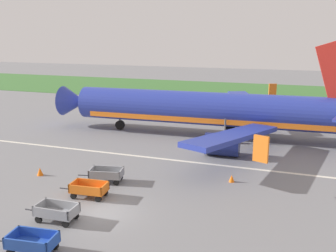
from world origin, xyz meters
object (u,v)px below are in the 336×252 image
at_px(baggage_cart_second_in_row, 32,242).
at_px(baggage_cart_third_in_row, 57,212).
at_px(baggage_cart_fourth_in_row, 89,189).
at_px(traffic_cone_mid_apron, 40,171).
at_px(airplane, 215,110).
at_px(baggage_cart_far_end, 106,174).
at_px(traffic_cone_near_plane, 232,178).

distance_m(baggage_cart_second_in_row, baggage_cart_third_in_row, 3.51).
xyz_separation_m(baggage_cart_third_in_row, baggage_cart_fourth_in_row, (0.07, 3.70, 0.00)).
bearing_deg(baggage_cart_second_in_row, baggage_cart_fourth_in_row, 96.65).
bearing_deg(traffic_cone_mid_apron, airplane, 56.63).
xyz_separation_m(airplane, baggage_cart_fourth_in_row, (-4.88, -18.90, -2.45)).
distance_m(airplane, traffic_cone_mid_apron, 19.94).
distance_m(baggage_cart_third_in_row, traffic_cone_mid_apron, 8.50).
height_order(baggage_cart_far_end, traffic_cone_near_plane, baggage_cart_far_end).
distance_m(baggage_cart_second_in_row, traffic_cone_near_plane, 15.53).
bearing_deg(baggage_cart_fourth_in_row, traffic_cone_near_plane, 34.16).
bearing_deg(airplane, baggage_cart_second_in_row, -98.86).
height_order(airplane, baggage_cart_far_end, airplane).
height_order(airplane, baggage_cart_second_in_row, airplane).
bearing_deg(airplane, traffic_cone_mid_apron, -123.37).
relative_size(baggage_cart_third_in_row, baggage_cart_far_end, 0.99).
height_order(baggage_cart_third_in_row, traffic_cone_near_plane, baggage_cart_third_in_row).
relative_size(baggage_cart_far_end, traffic_cone_near_plane, 6.22).
xyz_separation_m(baggage_cart_far_end, traffic_cone_mid_apron, (-5.78, -0.53, -0.27)).
bearing_deg(traffic_cone_near_plane, baggage_cart_third_in_row, -132.78).
height_order(baggage_cart_far_end, traffic_cone_mid_apron, baggage_cart_far_end).
bearing_deg(traffic_cone_near_plane, baggage_cart_fourth_in_row, -145.84).
xyz_separation_m(baggage_cart_second_in_row, baggage_cart_third_in_row, (-0.90, 3.39, 0.00)).
bearing_deg(baggage_cart_fourth_in_row, baggage_cart_far_end, 94.03).
distance_m(airplane, baggage_cart_third_in_row, 23.26).
relative_size(baggage_cart_third_in_row, baggage_cart_fourth_in_row, 0.99).
bearing_deg(baggage_cart_fourth_in_row, traffic_cone_mid_apron, 158.15).
bearing_deg(baggage_cart_second_in_row, traffic_cone_mid_apron, 125.68).
bearing_deg(traffic_cone_mid_apron, baggage_cart_third_in_row, -45.86).
bearing_deg(airplane, baggage_cart_far_end, -107.66).
height_order(baggage_cart_second_in_row, traffic_cone_near_plane, baggage_cart_second_in_row).
distance_m(baggage_cart_third_in_row, baggage_cart_far_end, 6.63).
distance_m(baggage_cart_fourth_in_row, traffic_cone_mid_apron, 6.46).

